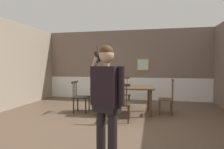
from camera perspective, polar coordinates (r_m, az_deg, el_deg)
ground_plane at (r=4.59m, az=-2.07°, el=-14.95°), size 7.71×7.71×0.00m
room_back_partition at (r=7.82m, az=4.20°, el=2.52°), size 6.79×0.17×2.84m
dining_table at (r=5.51m, az=3.23°, el=-4.70°), size 1.84×1.06×0.78m
chair_near_window at (r=5.74m, az=-9.59°, el=-6.60°), size 0.48×0.48×0.93m
chair_by_doorway at (r=6.35m, az=3.53°, el=-5.59°), size 0.53×0.53×1.00m
chair_at_table_head at (r=5.62m, az=16.33°, el=-6.83°), size 0.42×0.42×1.02m
chair_opposite_corner at (r=4.73m, az=2.73°, el=-8.66°), size 0.51×0.51×0.96m
person_figure at (r=2.75m, az=-1.55°, el=-6.04°), size 0.55×0.39×1.68m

